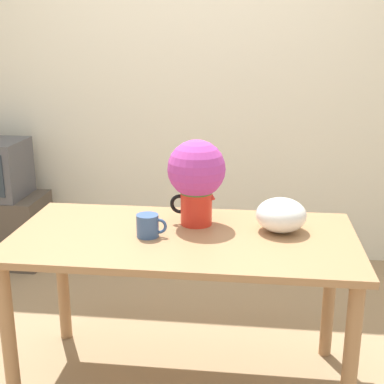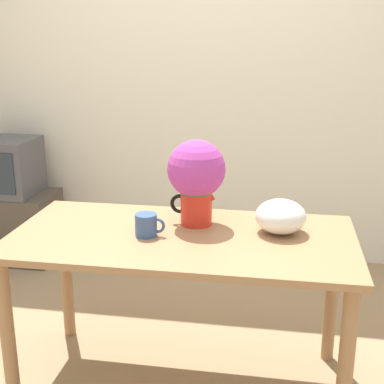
# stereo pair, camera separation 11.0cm
# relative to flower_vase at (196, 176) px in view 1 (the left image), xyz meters

# --- Properties ---
(wall_back) EXTENTS (8.00, 0.05, 2.60)m
(wall_back) POSITION_rel_flower_vase_xyz_m (-0.16, 1.43, 0.34)
(wall_back) COLOR #EDE5CC
(wall_back) RESTS_ON ground_plane
(table) EXTENTS (1.48, 0.74, 0.73)m
(table) POSITION_rel_flower_vase_xyz_m (-0.04, -0.15, -0.33)
(table) COLOR #A3754C
(table) RESTS_ON ground_plane
(flower_vase) EXTENTS (0.26, 0.26, 0.39)m
(flower_vase) POSITION_rel_flower_vase_xyz_m (0.00, 0.00, 0.00)
(flower_vase) COLOR red
(flower_vase) RESTS_ON table
(coffee_mug) EXTENTS (0.13, 0.09, 0.10)m
(coffee_mug) POSITION_rel_flower_vase_xyz_m (-0.18, -0.18, -0.17)
(coffee_mug) COLOR #385689
(coffee_mug) RESTS_ON table
(white_bowl) EXTENTS (0.22, 0.22, 0.15)m
(white_bowl) POSITION_rel_flower_vase_xyz_m (0.38, -0.05, -0.15)
(white_bowl) COLOR white
(white_bowl) RESTS_ON table
(tv_stand) EXTENTS (0.65, 0.40, 0.48)m
(tv_stand) POSITION_rel_flower_vase_xyz_m (-1.52, 1.09, -0.72)
(tv_stand) COLOR #4C4238
(tv_stand) RESTS_ON ground_plane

